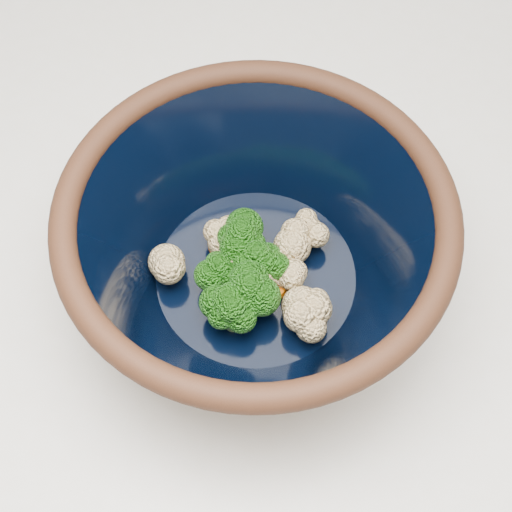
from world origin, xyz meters
TOP-DOWN VIEW (x-y plane):
  - ground at (0.00, 0.00)m, footprint 3.00×3.00m
  - counter at (0.00, 0.00)m, footprint 1.20×1.20m
  - mixing_bowl at (-0.09, -0.10)m, footprint 0.31×0.31m
  - vegetable_pile at (-0.09, -0.12)m, footprint 0.16×0.14m

SIDE VIEW (x-z plane):
  - ground at x=0.00m, z-range 0.00..0.00m
  - counter at x=0.00m, z-range 0.00..0.90m
  - vegetable_pile at x=-0.09m, z-range 0.93..0.98m
  - mixing_bowl at x=-0.09m, z-range 0.91..1.04m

